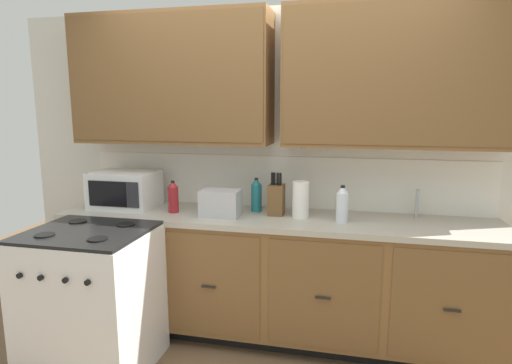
{
  "coord_description": "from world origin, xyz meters",
  "views": [
    {
      "loc": [
        0.54,
        -2.63,
        1.71
      ],
      "look_at": [
        -0.12,
        0.27,
        1.19
      ],
      "focal_mm": 29.91,
      "sensor_mm": 36.0,
      "label": 1
    }
  ],
  "objects_px": {
    "toaster": "(220,203)",
    "bottle_red": "(173,197)",
    "microwave": "(125,189)",
    "bottle_teal": "(256,195)",
    "paper_towel_roll": "(301,199)",
    "stove_range": "(92,300)",
    "bottle_clear": "(342,204)",
    "knife_block": "(276,199)"
  },
  "relations": [
    {
      "from": "stove_range",
      "to": "toaster",
      "type": "relative_size",
      "value": 3.39
    },
    {
      "from": "microwave",
      "to": "bottle_clear",
      "type": "bearing_deg",
      "value": -2.36
    },
    {
      "from": "stove_range",
      "to": "bottle_clear",
      "type": "height_order",
      "value": "bottle_clear"
    },
    {
      "from": "microwave",
      "to": "bottle_red",
      "type": "height_order",
      "value": "microwave"
    },
    {
      "from": "microwave",
      "to": "bottle_clear",
      "type": "distance_m",
      "value": 1.67
    },
    {
      "from": "microwave",
      "to": "knife_block",
      "type": "distance_m",
      "value": 1.19
    },
    {
      "from": "microwave",
      "to": "knife_block",
      "type": "bearing_deg",
      "value": 1.51
    },
    {
      "from": "stove_range",
      "to": "toaster",
      "type": "distance_m",
      "value": 1.06
    },
    {
      "from": "knife_block",
      "to": "bottle_clear",
      "type": "xyz_separation_m",
      "value": [
        0.47,
        -0.1,
        0.01
      ]
    },
    {
      "from": "microwave",
      "to": "paper_towel_roll",
      "type": "height_order",
      "value": "microwave"
    },
    {
      "from": "toaster",
      "to": "knife_block",
      "type": "height_order",
      "value": "knife_block"
    },
    {
      "from": "bottle_clear",
      "to": "toaster",
      "type": "bearing_deg",
      "value": -177.92
    },
    {
      "from": "stove_range",
      "to": "bottle_teal",
      "type": "bearing_deg",
      "value": 38.9
    },
    {
      "from": "paper_towel_roll",
      "to": "bottle_clear",
      "type": "xyz_separation_m",
      "value": [
        0.29,
        -0.06,
        -0.01
      ]
    },
    {
      "from": "stove_range",
      "to": "bottle_clear",
      "type": "xyz_separation_m",
      "value": [
        1.57,
        0.58,
        0.59
      ]
    },
    {
      "from": "microwave",
      "to": "bottle_teal",
      "type": "distance_m",
      "value": 1.03
    },
    {
      "from": "microwave",
      "to": "knife_block",
      "type": "height_order",
      "value": "knife_block"
    },
    {
      "from": "microwave",
      "to": "bottle_red",
      "type": "bearing_deg",
      "value": -9.65
    },
    {
      "from": "paper_towel_roll",
      "to": "bottle_red",
      "type": "distance_m",
      "value": 0.94
    },
    {
      "from": "microwave",
      "to": "toaster",
      "type": "bearing_deg",
      "value": -7.03
    },
    {
      "from": "bottle_red",
      "to": "bottle_teal",
      "type": "relative_size",
      "value": 0.94
    },
    {
      "from": "toaster",
      "to": "bottle_red",
      "type": "bearing_deg",
      "value": 176.05
    },
    {
      "from": "toaster",
      "to": "bottle_red",
      "type": "xyz_separation_m",
      "value": [
        -0.37,
        0.03,
        0.02
      ]
    },
    {
      "from": "toaster",
      "to": "bottle_red",
      "type": "distance_m",
      "value": 0.38
    },
    {
      "from": "paper_towel_roll",
      "to": "toaster",
      "type": "bearing_deg",
      "value": -171.01
    },
    {
      "from": "bottle_clear",
      "to": "bottle_red",
      "type": "bearing_deg",
      "value": -179.75
    },
    {
      "from": "paper_towel_roll",
      "to": "bottle_red",
      "type": "bearing_deg",
      "value": -176.13
    },
    {
      "from": "stove_range",
      "to": "knife_block",
      "type": "xyz_separation_m",
      "value": [
        1.09,
        0.68,
        0.58
      ]
    },
    {
      "from": "stove_range",
      "to": "paper_towel_roll",
      "type": "distance_m",
      "value": 1.55
    },
    {
      "from": "bottle_teal",
      "to": "bottle_clear",
      "type": "relative_size",
      "value": 1.0
    },
    {
      "from": "microwave",
      "to": "bottle_teal",
      "type": "height_order",
      "value": "microwave"
    },
    {
      "from": "paper_towel_roll",
      "to": "bottle_teal",
      "type": "relative_size",
      "value": 1.03
    },
    {
      "from": "paper_towel_roll",
      "to": "bottle_clear",
      "type": "relative_size",
      "value": 1.03
    },
    {
      "from": "paper_towel_roll",
      "to": "bottle_teal",
      "type": "height_order",
      "value": "paper_towel_roll"
    },
    {
      "from": "bottle_red",
      "to": "bottle_clear",
      "type": "relative_size",
      "value": 0.95
    },
    {
      "from": "microwave",
      "to": "bottle_teal",
      "type": "bearing_deg",
      "value": 5.38
    },
    {
      "from": "stove_range",
      "to": "toaster",
      "type": "xyz_separation_m",
      "value": [
        0.71,
        0.55,
        0.56
      ]
    },
    {
      "from": "toaster",
      "to": "knife_block",
      "type": "relative_size",
      "value": 0.9
    },
    {
      "from": "knife_block",
      "to": "bottle_red",
      "type": "relative_size",
      "value": 1.29
    },
    {
      "from": "toaster",
      "to": "bottle_teal",
      "type": "bearing_deg",
      "value": 41.82
    },
    {
      "from": "paper_towel_roll",
      "to": "bottle_clear",
      "type": "distance_m",
      "value": 0.3
    },
    {
      "from": "toaster",
      "to": "bottle_teal",
      "type": "distance_m",
      "value": 0.3
    }
  ]
}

